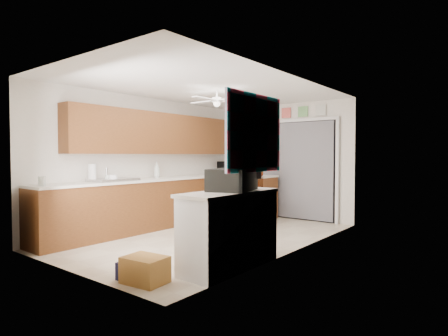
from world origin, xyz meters
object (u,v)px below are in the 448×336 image
Objects in this scene: cup at (113,178)px; dog at (234,209)px; cardboard_box at (145,270)px; soap_bottle at (157,170)px; suitcase at (232,180)px; navy_crate at (134,271)px; man at (252,182)px; microwave at (230,167)px; paper_towel_roll at (92,173)px.

cup reaches higher than dog.
dog is (-1.55, 3.68, 0.10)m from cardboard_box.
cup is 0.31× the size of cardboard_box.
soap_bottle is at bearing -110.28° from dog.
navy_crate is (-0.54, -1.09, -0.98)m from suitcase.
man is (1.10, 2.47, -0.16)m from cup.
navy_crate is (-0.18, 0.00, -0.04)m from cardboard_box.
suitcase is at bearing -23.86° from soap_bottle.
navy_crate is at bearing -152.95° from man.
microwave is 5.00m from navy_crate.
paper_towel_roll is 2.72m from cardboard_box.
suitcase is at bearing 71.69° from cardboard_box.
man reaches higher than soap_bottle.
paper_towel_roll reaches higher than cardboard_box.
dog reaches higher than navy_crate.
soap_bottle is at bearing 103.31° from cup.
microwave is 3.35m from cup.
soap_bottle is at bearing 136.17° from cardboard_box.
cardboard_box is at bearing -43.83° from soap_bottle.
paper_towel_roll reaches higher than suitcase.
cardboard_box is (-0.36, -1.09, -0.93)m from suitcase.
man is 2.75× the size of dog.
paper_towel_roll reaches higher than microwave.
paper_towel_roll is at bearing -89.35° from soap_bottle.
cardboard_box is 0.19m from navy_crate.
dog is (-1.36, 3.68, 0.14)m from navy_crate.
navy_crate is 0.52× the size of dog.
soap_bottle is 0.98× the size of navy_crate.
dog is at bearing 73.15° from paper_towel_roll.
soap_bottle reaches higher than dog.
suitcase is 1.04× the size of dog.
paper_towel_roll reaches higher than navy_crate.
cup is at bearing -76.69° from soap_bottle.
man is (1.21, -0.88, -0.25)m from microwave.
navy_crate is (2.05, -4.45, -0.99)m from microwave.
soap_bottle is 3.47m from cardboard_box.
microwave is at bearing 85.27° from soap_bottle.
suitcase is at bearing -0.37° from cup.
cup is 0.36m from paper_towel_roll.
navy_crate is at bearing -137.53° from microwave.
cup is 0.23× the size of dog.
soap_bottle is at bearing 133.91° from navy_crate.
dog is (0.69, -0.77, -0.84)m from microwave.
navy_crate is at bearing -21.86° from paper_towel_roll.
man reaches higher than paper_towel_roll.
suitcase is 1.99× the size of navy_crate.
cardboard_box is 3.99m from dog.
soap_bottle is 2.22× the size of cup.
paper_towel_roll is 0.64× the size of cardboard_box.
cup is at bearing 38.82° from paper_towel_roll.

